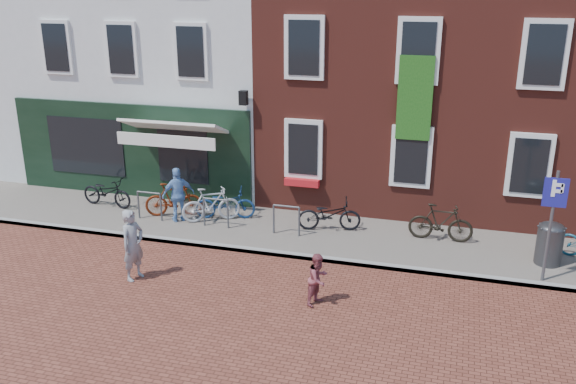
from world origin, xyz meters
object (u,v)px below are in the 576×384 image
(bicycle_0, at_px, (107,192))
(bicycle_3, at_px, (211,204))
(cafe_person, at_px, (178,195))
(bicycle_5, at_px, (441,223))
(boy, at_px, (318,279))
(bicycle_2, at_px, (225,203))
(bicycle_1, at_px, (174,200))
(bicycle_4, at_px, (329,214))
(litter_bin, at_px, (550,241))
(parking_sign, at_px, (553,210))
(woman, at_px, (133,245))

(bicycle_0, height_order, bicycle_3, bicycle_3)
(cafe_person, xyz_separation_m, bicycle_5, (7.10, 0.59, -0.28))
(boy, bearing_deg, cafe_person, 78.40)
(bicycle_2, bearing_deg, bicycle_1, 82.89)
(bicycle_3, relative_size, bicycle_4, 0.97)
(bicycle_2, bearing_deg, litter_bin, -110.47)
(litter_bin, distance_m, boy, 5.82)
(boy, relative_size, bicycle_5, 0.70)
(parking_sign, relative_size, woman, 1.54)
(bicycle_0, distance_m, bicycle_3, 3.47)
(parking_sign, relative_size, bicycle_3, 1.57)
(woman, height_order, bicycle_2, woman)
(bicycle_0, distance_m, bicycle_2, 3.75)
(litter_bin, height_order, bicycle_5, litter_bin)
(woman, height_order, bicycle_1, woman)
(parking_sign, distance_m, bicycle_1, 9.93)
(bicycle_1, relative_size, bicycle_5, 1.00)
(cafe_person, xyz_separation_m, bicycle_0, (-2.59, 0.50, -0.33))
(cafe_person, bearing_deg, bicycle_1, -84.91)
(bicycle_2, xyz_separation_m, bicycle_4, (3.02, -0.05, 0.00))
(bicycle_0, bearing_deg, cafe_person, -94.03)
(parking_sign, xyz_separation_m, bicycle_2, (-8.28, 1.64, -1.26))
(bicycle_0, distance_m, bicycle_5, 9.69)
(bicycle_1, bearing_deg, bicycle_2, -100.50)
(parking_sign, bearing_deg, bicycle_4, 163.18)
(bicycle_4, bearing_deg, bicycle_2, 75.64)
(bicycle_0, height_order, bicycle_4, same)
(cafe_person, bearing_deg, litter_bin, 139.75)
(litter_bin, height_order, bicycle_0, litter_bin)
(bicycle_1, distance_m, bicycle_2, 1.49)
(cafe_person, height_order, bicycle_1, cafe_person)
(bicycle_1, height_order, bicycle_2, bicycle_1)
(boy, xyz_separation_m, bicycle_1, (-5.08, 3.62, 0.02))
(parking_sign, bearing_deg, bicycle_3, 171.23)
(bicycle_2, bearing_deg, bicycle_3, 121.36)
(bicycle_1, bearing_deg, bicycle_4, -107.07)
(litter_bin, height_order, boy, litter_bin)
(bicycle_4, bearing_deg, woman, 122.40)
(litter_bin, xyz_separation_m, bicycle_2, (-8.47, 0.67, -0.13))
(parking_sign, distance_m, boy, 5.32)
(parking_sign, bearing_deg, bicycle_0, 172.45)
(woman, bearing_deg, cafe_person, 23.40)
(woman, distance_m, bicycle_5, 7.71)
(bicycle_1, bearing_deg, bicycle_3, -113.57)
(bicycle_0, height_order, bicycle_1, bicycle_1)
(cafe_person, bearing_deg, boy, 105.71)
(boy, height_order, cafe_person, cafe_person)
(bicycle_2, relative_size, bicycle_3, 1.03)
(woman, distance_m, bicycle_0, 4.91)
(bicycle_1, bearing_deg, parking_sign, -117.58)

